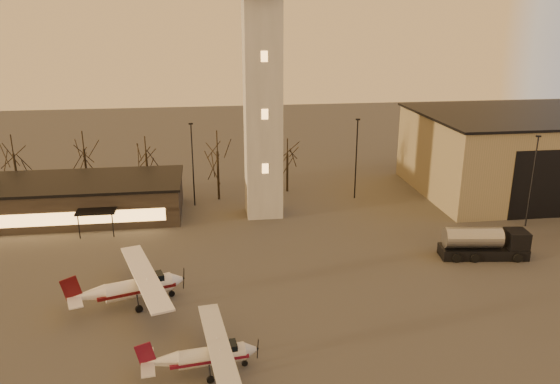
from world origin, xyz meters
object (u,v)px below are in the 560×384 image
Objects in this scene: cessna_front at (214,358)px; cessna_rear at (141,290)px; control_tower at (262,71)px; terminal at (70,199)px; fuel_truck at (483,245)px; hangar at (536,152)px.

cessna_front is 0.84× the size of cessna_rear.
control_tower is 1.28× the size of terminal.
control_tower is 33.45m from cessna_front.
cessna_front is 29.47m from fuel_truck.
terminal is 23.52m from cessna_rear.
fuel_truck is (31.41, 4.43, 0.01)m from cessna_rear.
hangar is 53.52m from cessna_rear.
control_tower is 28.74m from fuel_truck.
control_tower reaches higher than cessna_front.
control_tower reaches higher than cessna_rear.
control_tower is 37.90m from hangar.
cessna_front is (-6.47, -29.00, -15.35)m from control_tower.
terminal reaches higher than cessna_front.
cessna_front is at bearing -143.82° from fuel_truck.
cessna_rear reaches higher than cessna_front.
cessna_rear is (-12.03, -19.30, -15.15)m from control_tower.
cessna_rear is (9.97, -21.28, -0.98)m from terminal.
hangar is 2.95× the size of cessna_front.
control_tower is at bearing 70.57° from cessna_front.
control_tower is 2.63× the size of cessna_rear.
cessna_front is (-42.47, -32.98, -4.18)m from hangar.
fuel_truck is at bearing -37.49° from control_tower.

